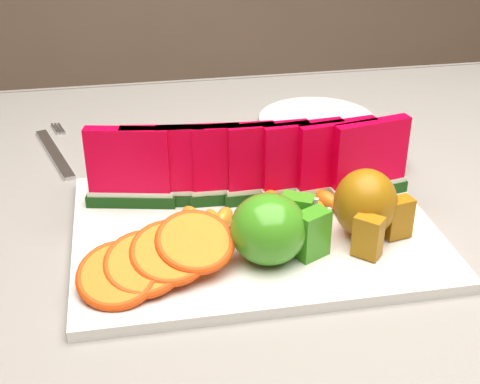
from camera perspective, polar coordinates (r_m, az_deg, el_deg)
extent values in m
cube|color=#503619|center=(0.79, 3.95, -4.00)|extent=(1.40, 0.90, 0.03)
cube|color=slate|center=(0.78, 4.00, -2.83)|extent=(1.52, 1.02, 0.01)
cube|color=slate|center=(1.27, -1.71, 5.41)|extent=(1.52, 0.01, 0.20)
cube|color=silver|center=(0.76, 1.19, -3.17)|extent=(0.40, 0.30, 0.01)
ellipsoid|color=#2A7C0C|center=(0.68, 2.45, -3.17)|extent=(0.08, 0.08, 0.07)
cube|color=#2A7C0C|center=(0.69, 6.17, -3.65)|extent=(0.04, 0.03, 0.05)
cube|color=beige|center=(0.69, 6.65, -3.60)|extent=(0.03, 0.02, 0.05)
cube|color=#2A7C0C|center=(0.72, 4.88, -2.24)|extent=(0.04, 0.04, 0.05)
cube|color=beige|center=(0.72, 5.34, -2.19)|extent=(0.03, 0.02, 0.05)
ellipsoid|color=#B88D06|center=(0.73, 10.65, -0.93)|extent=(0.09, 0.09, 0.08)
cube|color=#B88D06|center=(0.70, 10.87, -3.74)|extent=(0.03, 0.03, 0.05)
cube|color=#B88D06|center=(0.74, 13.34, -2.13)|extent=(0.03, 0.02, 0.05)
cylinder|color=silver|center=(1.05, 6.58, 6.09)|extent=(0.20, 0.20, 0.01)
cube|color=silver|center=(0.97, -15.55, 3.18)|extent=(0.06, 0.17, 0.00)
cube|color=silver|center=(1.06, -15.53, 5.20)|extent=(0.01, 0.04, 0.00)
cube|color=silver|center=(1.06, -15.26, 5.23)|extent=(0.01, 0.04, 0.00)
cube|color=silver|center=(1.06, -14.99, 5.25)|extent=(0.01, 0.04, 0.00)
cube|color=#10350F|center=(0.80, -9.24, -0.64)|extent=(0.11, 0.04, 0.01)
cube|color=silver|center=(0.79, -9.29, -0.01)|extent=(0.10, 0.04, 0.01)
cube|color=#B40910|center=(0.77, -9.54, 2.72)|extent=(0.10, 0.04, 0.08)
cube|color=#10350F|center=(0.80, -6.35, -0.53)|extent=(0.11, 0.04, 0.01)
cube|color=silver|center=(0.79, -6.39, 0.10)|extent=(0.10, 0.03, 0.01)
cube|color=#B40910|center=(0.77, -6.56, 2.84)|extent=(0.10, 0.03, 0.08)
cube|color=#10350F|center=(0.79, -3.46, -0.43)|extent=(0.11, 0.03, 0.01)
cube|color=silver|center=(0.79, -3.48, 0.20)|extent=(0.10, 0.03, 0.01)
cube|color=#B40910|center=(0.77, -3.57, 2.95)|extent=(0.10, 0.02, 0.08)
cube|color=#10350F|center=(0.80, -0.56, -0.32)|extent=(0.11, 0.02, 0.01)
cube|color=silver|center=(0.79, -0.56, 0.31)|extent=(0.10, 0.02, 0.01)
cube|color=#B40910|center=(0.77, -0.58, 3.05)|extent=(0.10, 0.02, 0.08)
cube|color=#10350F|center=(0.80, 2.32, -0.22)|extent=(0.11, 0.02, 0.01)
cube|color=silver|center=(0.79, 2.33, 0.41)|extent=(0.10, 0.02, 0.01)
cube|color=#B40910|center=(0.78, 2.39, 3.15)|extent=(0.10, 0.02, 0.08)
cube|color=#10350F|center=(0.80, 5.17, -0.11)|extent=(0.11, 0.03, 0.01)
cube|color=silver|center=(0.80, 5.20, 0.51)|extent=(0.10, 0.03, 0.01)
cube|color=#B40910|center=(0.78, 5.33, 3.23)|extent=(0.10, 0.02, 0.08)
cube|color=#10350F|center=(0.81, 7.97, -0.01)|extent=(0.11, 0.04, 0.01)
cube|color=silver|center=(0.81, 8.02, 0.61)|extent=(0.10, 0.03, 0.01)
cube|color=#B40910|center=(0.79, 8.23, 3.31)|extent=(0.10, 0.03, 0.08)
cube|color=#10350F|center=(0.82, 10.72, 0.09)|extent=(0.11, 0.04, 0.01)
cube|color=silver|center=(0.82, 10.78, 0.71)|extent=(0.10, 0.04, 0.01)
cube|color=#B40910|center=(0.80, 11.06, 3.37)|extent=(0.10, 0.04, 0.08)
cylinder|color=#E64700|center=(0.66, -10.41, -6.96)|extent=(0.09, 0.08, 0.03)
torus|color=#D73D0B|center=(0.66, -10.41, -6.96)|extent=(0.10, 0.09, 0.04)
cylinder|color=#E64700|center=(0.66, -8.19, -6.05)|extent=(0.08, 0.08, 0.03)
torus|color=#D73D0B|center=(0.66, -8.19, -6.05)|extent=(0.09, 0.09, 0.04)
cylinder|color=#E64700|center=(0.66, -6.01, -5.14)|extent=(0.07, 0.07, 0.03)
torus|color=#D73D0B|center=(0.66, -6.01, -5.14)|extent=(0.08, 0.08, 0.04)
cylinder|color=#E64700|center=(0.67, -3.88, -4.24)|extent=(0.08, 0.08, 0.03)
torus|color=#D73D0B|center=(0.67, -3.88, -4.24)|extent=(0.09, 0.09, 0.04)
cylinder|color=#E64700|center=(0.85, -7.14, 2.05)|extent=(0.07, 0.07, 0.03)
torus|color=#D73D0B|center=(0.85, -7.14, 2.05)|extent=(0.08, 0.08, 0.03)
cylinder|color=#E64700|center=(0.85, -3.95, 2.51)|extent=(0.08, 0.08, 0.03)
torus|color=#D73D0B|center=(0.85, -3.95, 2.51)|extent=(0.09, 0.09, 0.03)
cylinder|color=#E64700|center=(0.86, -0.77, 2.95)|extent=(0.08, 0.08, 0.03)
torus|color=#D73D0B|center=(0.86, -0.77, 2.95)|extent=(0.09, 0.09, 0.03)
cylinder|color=#E64700|center=(0.87, 2.36, 3.37)|extent=(0.09, 0.09, 0.03)
torus|color=#D73D0B|center=(0.87, 2.36, 3.37)|extent=(0.10, 0.10, 0.03)
cylinder|color=#E64700|center=(0.88, 5.44, 3.78)|extent=(0.09, 0.09, 0.03)
torus|color=#D73D0B|center=(0.88, 5.44, 3.78)|extent=(0.10, 0.10, 0.03)
cylinder|color=#E64700|center=(0.89, 8.44, 4.17)|extent=(0.09, 0.09, 0.03)
torus|color=#D73D0B|center=(0.89, 8.44, 4.17)|extent=(0.11, 0.11, 0.03)
cylinder|color=#E64700|center=(0.90, 11.36, 4.54)|extent=(0.10, 0.10, 0.03)
torus|color=#D73D0B|center=(0.90, 11.36, 4.54)|extent=(0.11, 0.11, 0.03)
ellipsoid|color=orange|center=(0.75, -4.18, -2.12)|extent=(0.03, 0.04, 0.02)
ellipsoid|color=orange|center=(0.74, -2.47, -2.44)|extent=(0.02, 0.03, 0.02)
ellipsoid|color=orange|center=(0.74, -1.37, -2.24)|extent=(0.03, 0.04, 0.02)
ellipsoid|color=orange|center=(0.76, 1.48, -1.38)|extent=(0.03, 0.04, 0.02)
ellipsoid|color=orange|center=(0.78, 2.75, -0.63)|extent=(0.03, 0.04, 0.02)
ellipsoid|color=orange|center=(0.77, 3.60, -1.12)|extent=(0.02, 0.04, 0.02)
ellipsoid|color=orange|center=(0.76, 6.62, -1.59)|extent=(0.02, 0.04, 0.02)
ellipsoid|color=orange|center=(0.78, 7.32, -0.65)|extent=(0.03, 0.04, 0.02)
ellipsoid|color=orange|center=(0.78, 9.28, -1.01)|extent=(0.04, 0.03, 0.02)
ellipsoid|color=orange|center=(0.78, 11.21, -1.13)|extent=(0.03, 0.04, 0.02)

